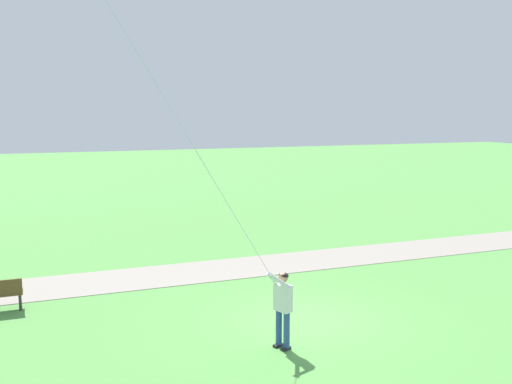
{
  "coord_description": "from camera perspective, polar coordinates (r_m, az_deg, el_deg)",
  "views": [
    {
      "loc": [
        -12.44,
        5.94,
        5.28
      ],
      "look_at": [
        -0.68,
        1.62,
        3.43
      ],
      "focal_mm": 39.98,
      "sensor_mm": 36.0,
      "label": 1
    }
  ],
  "objects": [
    {
      "name": "ground_plane",
      "position": [
        14.76,
        5.13,
        -12.61
      ],
      "size": [
        120.0,
        120.0,
        0.0
      ],
      "primitive_type": "plane",
      "color": "#569947"
    },
    {
      "name": "walkway_path",
      "position": [
        18.66,
        -7.23,
        -8.09
      ],
      "size": [
        2.76,
        32.02,
        0.02
      ],
      "primitive_type": "cube",
      "rotation": [
        0.0,
        0.0,
        0.01
      ],
      "color": "gray",
      "rests_on": "ground"
    },
    {
      "name": "person_kite_flyer",
      "position": [
        12.74,
        2.64,
        -11.02
      ],
      "size": [
        0.49,
        0.63,
        1.83
      ],
      "color": "#232328",
      "rests_on": "ground"
    }
  ]
}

